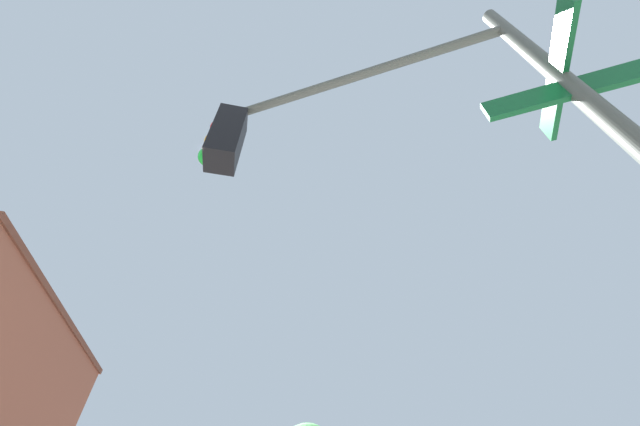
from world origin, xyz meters
TOP-DOWN VIEW (x-y plane):
  - traffic_signal_near at (-6.15, -6.15)m, footprint 1.95×3.06m

SIDE VIEW (x-z plane):
  - traffic_signal_near at x=-6.15m, z-range 1.03..6.04m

